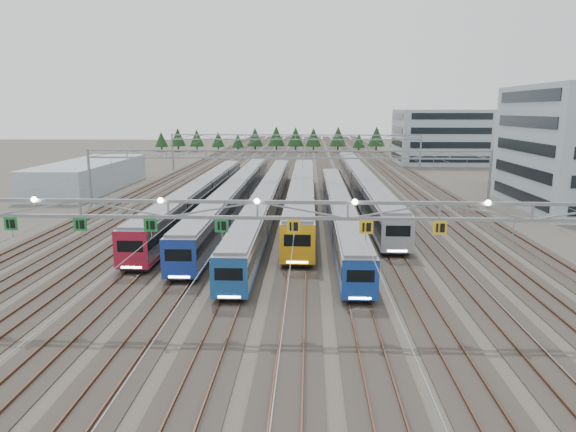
{
  "coord_description": "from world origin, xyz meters",
  "views": [
    {
      "loc": [
        3.2,
        -31.14,
        13.42
      ],
      "look_at": [
        1.22,
        16.44,
        3.5
      ],
      "focal_mm": 32.0,
      "sensor_mm": 36.0,
      "label": 1
    }
  ],
  "objects_px": {
    "train_b": "(238,192)",
    "train_e": "(339,208)",
    "gantry_far": "(295,141)",
    "west_shed": "(89,175)",
    "depot_bldg_mid": "(550,151)",
    "gantry_near": "(257,214)",
    "gantry_mid": "(286,161)",
    "train_f": "(361,183)",
    "train_d": "(302,193)",
    "train_c": "(268,197)",
    "depot_bldg_north": "(441,137)",
    "train_a": "(202,195)"
  },
  "relations": [
    {
      "from": "train_b",
      "to": "train_e",
      "type": "relative_size",
      "value": 1.25
    },
    {
      "from": "gantry_far",
      "to": "west_shed",
      "type": "xyz_separation_m",
      "value": [
        -34.47,
        -30.32,
        -4.04
      ]
    },
    {
      "from": "train_e",
      "to": "depot_bldg_mid",
      "type": "bearing_deg",
      "value": 38.95
    },
    {
      "from": "gantry_near",
      "to": "gantry_mid",
      "type": "xyz_separation_m",
      "value": [
        0.05,
        40.12,
        -0.7
      ]
    },
    {
      "from": "gantry_mid",
      "to": "depot_bldg_mid",
      "type": "relative_size",
      "value": 3.52
    },
    {
      "from": "train_e",
      "to": "train_f",
      "type": "relative_size",
      "value": 0.78
    },
    {
      "from": "train_e",
      "to": "gantry_far",
      "type": "xyz_separation_m",
      "value": [
        -6.75,
        55.96,
        4.46
      ]
    },
    {
      "from": "train_f",
      "to": "gantry_mid",
      "type": "relative_size",
      "value": 1.22
    },
    {
      "from": "depot_bldg_mid",
      "to": "train_e",
      "type": "bearing_deg",
      "value": -141.05
    },
    {
      "from": "depot_bldg_mid",
      "to": "west_shed",
      "type": "distance_m",
      "value": 79.55
    },
    {
      "from": "train_d",
      "to": "gantry_mid",
      "type": "bearing_deg",
      "value": 132.33
    },
    {
      "from": "train_b",
      "to": "west_shed",
      "type": "xyz_separation_m",
      "value": [
        -27.72,
        15.14,
        0.26
      ]
    },
    {
      "from": "train_f",
      "to": "gantry_near",
      "type": "distance_m",
      "value": 50.15
    },
    {
      "from": "train_e",
      "to": "gantry_mid",
      "type": "xyz_separation_m",
      "value": [
        -6.75,
        10.96,
        4.46
      ]
    },
    {
      "from": "gantry_near",
      "to": "depot_bldg_mid",
      "type": "height_order",
      "value": "depot_bldg_mid"
    },
    {
      "from": "train_c",
      "to": "depot_bldg_north",
      "type": "distance_m",
      "value": 75.51
    },
    {
      "from": "train_a",
      "to": "gantry_far",
      "type": "bearing_deg",
      "value": 76.92
    },
    {
      "from": "train_d",
      "to": "train_f",
      "type": "height_order",
      "value": "train_d"
    },
    {
      "from": "train_a",
      "to": "train_d",
      "type": "bearing_deg",
      "value": 4.07
    },
    {
      "from": "train_e",
      "to": "gantry_far",
      "type": "distance_m",
      "value": 56.54
    },
    {
      "from": "train_b",
      "to": "train_e",
      "type": "bearing_deg",
      "value": -37.86
    },
    {
      "from": "train_b",
      "to": "depot_bldg_mid",
      "type": "xyz_separation_m",
      "value": [
        51.56,
        20.27,
        4.32
      ]
    },
    {
      "from": "train_f",
      "to": "gantry_mid",
      "type": "bearing_deg",
      "value": -142.92
    },
    {
      "from": "train_d",
      "to": "train_f",
      "type": "distance_m",
      "value": 14.19
    },
    {
      "from": "train_e",
      "to": "depot_bldg_north",
      "type": "distance_m",
      "value": 77.59
    },
    {
      "from": "train_a",
      "to": "train_e",
      "type": "distance_m",
      "value": 19.51
    },
    {
      "from": "train_d",
      "to": "train_f",
      "type": "xyz_separation_m",
      "value": [
        9.0,
        10.97,
        -0.03
      ]
    },
    {
      "from": "train_c",
      "to": "depot_bldg_mid",
      "type": "xyz_separation_m",
      "value": [
        47.06,
        23.95,
        4.42
      ]
    },
    {
      "from": "depot_bldg_north",
      "to": "train_b",
      "type": "bearing_deg",
      "value": -125.16
    },
    {
      "from": "train_e",
      "to": "depot_bldg_mid",
      "type": "relative_size",
      "value": 3.35
    },
    {
      "from": "gantry_near",
      "to": "west_shed",
      "type": "relative_size",
      "value": 1.88
    },
    {
      "from": "train_a",
      "to": "gantry_far",
      "type": "relative_size",
      "value": 1.0
    },
    {
      "from": "train_d",
      "to": "train_f",
      "type": "bearing_deg",
      "value": 50.64
    },
    {
      "from": "train_e",
      "to": "west_shed",
      "type": "distance_m",
      "value": 48.54
    },
    {
      "from": "train_b",
      "to": "gantry_mid",
      "type": "bearing_deg",
      "value": 3.92
    },
    {
      "from": "depot_bldg_mid",
      "to": "train_b",
      "type": "bearing_deg",
      "value": -158.54
    },
    {
      "from": "train_f",
      "to": "gantry_far",
      "type": "relative_size",
      "value": 1.22
    },
    {
      "from": "gantry_near",
      "to": "west_shed",
      "type": "bearing_deg",
      "value": 122.13
    },
    {
      "from": "train_f",
      "to": "train_e",
      "type": "bearing_deg",
      "value": -103.02
    },
    {
      "from": "train_e",
      "to": "depot_bldg_north",
      "type": "bearing_deg",
      "value": 67.58
    },
    {
      "from": "train_b",
      "to": "train_f",
      "type": "xyz_separation_m",
      "value": [
        18.0,
        8.96,
        0.13
      ]
    },
    {
      "from": "train_b",
      "to": "depot_bldg_mid",
      "type": "distance_m",
      "value": 55.57
    },
    {
      "from": "gantry_mid",
      "to": "depot_bldg_north",
      "type": "bearing_deg",
      "value": 59.11
    },
    {
      "from": "west_shed",
      "to": "train_a",
      "type": "bearing_deg",
      "value": -37.96
    },
    {
      "from": "train_c",
      "to": "train_e",
      "type": "xyz_separation_m",
      "value": [
        9.0,
        -6.82,
        -0.05
      ]
    },
    {
      "from": "gantry_near",
      "to": "gantry_far",
      "type": "relative_size",
      "value": 1.0
    },
    {
      "from": "train_a",
      "to": "train_f",
      "type": "relative_size",
      "value": 0.82
    },
    {
      "from": "gantry_mid",
      "to": "gantry_far",
      "type": "height_order",
      "value": "same"
    },
    {
      "from": "train_b",
      "to": "train_d",
      "type": "relative_size",
      "value": 1.22
    },
    {
      "from": "train_f",
      "to": "depot_bldg_mid",
      "type": "relative_size",
      "value": 4.3
    }
  ]
}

